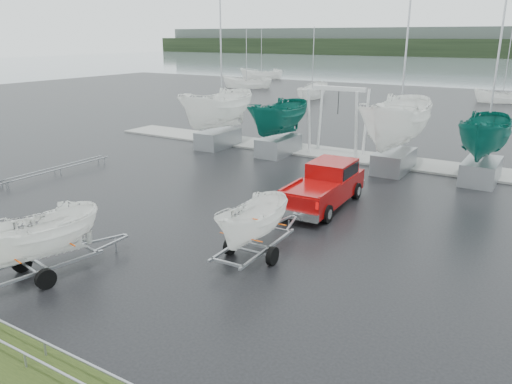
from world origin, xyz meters
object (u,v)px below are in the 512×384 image
Objects in this scene: pickup_truck at (326,184)px; trailer_parked at (30,198)px; trailer_hitched at (254,190)px; boat_hoist at (338,111)px.

trailer_parked reaches higher than pickup_truck.
trailer_hitched reaches higher than boat_hoist.
pickup_truck is 11.82m from trailer_parked.
pickup_truck is 1.19× the size of trailer_parked.
trailer_parked is at bearing -93.16° from boat_hoist.
boat_hoist is at bearing 97.63° from trailer_parked.
trailer_hitched is 1.03× the size of boat_hoist.
pickup_truck is 1.33× the size of boat_hoist.
trailer_hitched is at bearing 55.37° from trailer_parked.
boat_hoist is (-3.60, 15.25, 0.35)m from trailer_hitched.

